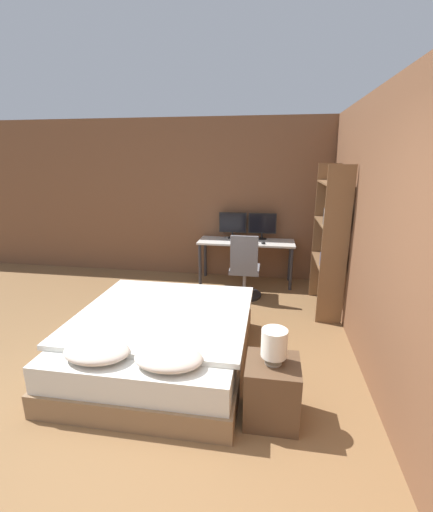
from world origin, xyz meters
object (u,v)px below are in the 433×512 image
(nightstand, at_px, (272,391))
(desk, at_px, (246,246))
(bedside_lamp, at_px, (274,344))
(bookshelf, at_px, (331,234))
(keyboard, at_px, (245,243))
(bed, at_px, (162,339))
(office_chair, at_px, (244,273))
(monitor_left, at_px, (233,224))
(monitor_right, at_px, (262,225))
(computer_mouse, at_px, (263,243))

(nightstand, distance_m, desk, 3.19)
(bedside_lamp, height_order, bookshelf, bookshelf)
(keyboard, xyz_separation_m, bookshelf, (1.17, -0.80, 0.35))
(bed, height_order, keyboard, keyboard)
(keyboard, bearing_deg, bed, -105.55)
(office_chair, bearing_deg, bookshelf, -15.42)
(nightstand, relative_size, keyboard, 1.30)
(bed, bearing_deg, keyboard, 74.45)
(keyboard, bearing_deg, monitor_left, 125.54)
(monitor_right, xyz_separation_m, keyboard, (-0.25, -0.35, -0.24))
(monitor_left, relative_size, keyboard, 1.18)
(bedside_lamp, distance_m, office_chair, 2.54)
(computer_mouse, bearing_deg, office_chair, -117.76)
(keyboard, bearing_deg, office_chair, -86.24)
(desk, distance_m, keyboard, 0.20)
(desk, height_order, office_chair, office_chair)
(monitor_right, distance_m, computer_mouse, 0.42)
(desk, xyz_separation_m, keyboard, (-0.00, -0.17, 0.10))
(bed, relative_size, office_chair, 2.00)
(desk, bearing_deg, office_chair, -87.23)
(nightstand, xyz_separation_m, bookshelf, (0.71, 2.17, 0.83))
(bed, bearing_deg, desk, 75.47)
(office_chair, bearing_deg, nightstand, -80.12)
(computer_mouse, relative_size, bookshelf, 0.04)
(nightstand, xyz_separation_m, bedside_lamp, (0.00, 0.00, 0.42))
(keyboard, distance_m, computer_mouse, 0.29)
(monitor_right, bearing_deg, bed, -108.50)
(bedside_lamp, bearing_deg, desk, 98.41)
(monitor_right, height_order, keyboard, monitor_right)
(monitor_left, bearing_deg, nightstand, -77.86)
(bedside_lamp, height_order, computer_mouse, bedside_lamp)
(desk, bearing_deg, computer_mouse, -31.17)
(nightstand, height_order, bookshelf, bookshelf)
(monitor_left, distance_m, bookshelf, 1.83)
(monitor_right, xyz_separation_m, computer_mouse, (0.04, -0.35, -0.23))
(office_chair, bearing_deg, keyboard, 93.76)
(desk, height_order, monitor_left, monitor_left)
(bedside_lamp, relative_size, office_chair, 0.29)
(nightstand, xyz_separation_m, monitor_left, (-0.71, 3.31, 0.73))
(keyboard, xyz_separation_m, computer_mouse, (0.29, 0.00, 0.01))
(bedside_lamp, xyz_separation_m, monitor_left, (-0.71, 3.31, 0.30))
(bed, distance_m, bookshelf, 2.53)
(desk, bearing_deg, monitor_left, 144.74)
(office_chair, relative_size, bookshelf, 0.50)
(monitor_right, distance_m, office_chair, 1.04)
(bed, xyz_separation_m, monitor_left, (0.40, 2.70, 0.72))
(keyboard, relative_size, bookshelf, 0.20)
(bed, height_order, monitor_left, monitor_left)
(bed, height_order, computer_mouse, computer_mouse)
(monitor_left, bearing_deg, office_chair, -71.33)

